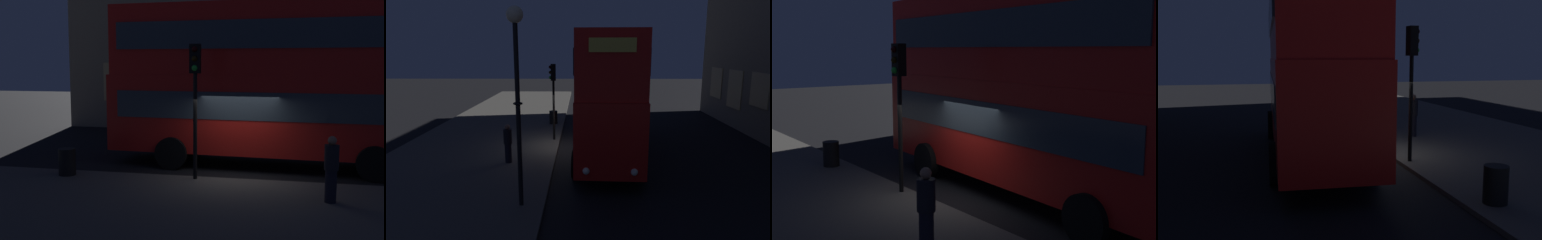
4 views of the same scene
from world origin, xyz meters
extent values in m
plane|color=black|center=(0.00, 0.00, 0.00)|extent=(80.00, 80.00, 0.00)
cube|color=#4C4944|center=(0.00, -4.46, 0.06)|extent=(44.00, 7.85, 0.12)
cube|color=#E5C67F|center=(-7.66, 10.12, 2.53)|extent=(1.91, 0.06, 2.07)
cube|color=#E5C67F|center=(-4.67, 10.12, 2.41)|extent=(1.91, 0.06, 2.35)
cube|color=#E5C67F|center=(-1.68, 10.12, 2.70)|extent=(1.91, 0.06, 1.83)
cube|color=#F2D18C|center=(1.31, 10.12, 2.21)|extent=(1.91, 0.06, 1.89)
cube|color=#F9E09E|center=(2.39, 10.49, 2.61)|extent=(1.52, 0.06, 2.44)
cube|color=#F2D18C|center=(4.76, 10.49, 2.56)|extent=(1.52, 0.06, 1.91)
cube|color=red|center=(0.63, 1.84, 1.86)|extent=(10.54, 3.00, 2.62)
cube|color=red|center=(0.63, 1.84, 4.35)|extent=(10.33, 2.94, 2.36)
cube|color=#2D3842|center=(0.63, 1.84, 2.19)|extent=(9.71, 3.01, 0.90)
cube|color=#2D3842|center=(0.63, 1.84, 4.46)|extent=(9.71, 3.01, 0.90)
cylinder|color=black|center=(4.24, 2.93, 0.55)|extent=(1.11, 0.30, 1.09)
cylinder|color=black|center=(4.10, 0.38, 0.55)|extent=(1.11, 0.30, 1.09)
cylinder|color=black|center=(-2.16, 3.27, 0.55)|extent=(1.11, 0.30, 1.09)
cylinder|color=black|center=(-2.30, 0.72, 0.55)|extent=(1.11, 0.30, 1.09)
cylinder|color=black|center=(-1.14, -0.84, 1.69)|extent=(0.12, 0.12, 3.14)
cube|color=black|center=(-1.14, -0.84, 3.69)|extent=(0.34, 0.28, 0.85)
sphere|color=black|center=(-1.13, -0.99, 3.96)|extent=(0.17, 0.17, 0.17)
sphere|color=black|center=(-1.13, -0.99, 3.69)|extent=(0.17, 0.17, 0.17)
sphere|color=green|center=(-1.13, -0.99, 3.42)|extent=(0.17, 0.17, 0.17)
cylinder|color=black|center=(2.65, -2.49, 0.53)|extent=(0.28, 0.28, 0.82)
cylinder|color=black|center=(2.65, -2.49, 1.25)|extent=(0.36, 0.36, 0.63)
sphere|color=#8C664C|center=(2.65, -2.49, 1.68)|extent=(0.22, 0.22, 0.22)
cylinder|color=black|center=(-5.10, -1.19, 0.53)|extent=(0.52, 0.52, 0.82)
camera|label=1|loc=(1.79, -14.47, 3.56)|focal=44.64mm
camera|label=2|loc=(16.62, 0.61, 4.89)|focal=32.14mm
camera|label=3|loc=(10.06, -7.28, 3.96)|focal=45.41mm
camera|label=4|loc=(-12.89, 3.95, 3.22)|focal=40.00mm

